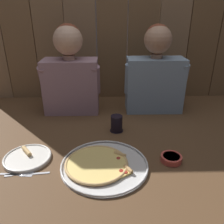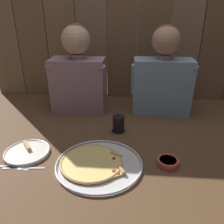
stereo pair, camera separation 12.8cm
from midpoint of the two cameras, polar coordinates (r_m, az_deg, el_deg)
The scene contains 11 objects.
ground_plane at distance 1.28m, azimuth -1.95°, elevation -9.30°, with size 3.20×3.20×0.00m, color brown.
pizza_tray at distance 1.16m, azimuth -5.86°, elevation -12.90°, with size 0.43×0.43×0.03m.
dinner_plate at distance 1.30m, azimuth -23.05°, elevation -10.45°, with size 0.24×0.24×0.03m.
drinking_glass at distance 1.43m, azimuth -1.41°, elevation -2.96°, with size 0.09×0.09×0.10m.
dipping_bowl at distance 1.20m, azimuth 11.58°, elevation -11.28°, with size 0.11×0.11×0.03m.
table_fork at distance 1.22m, azimuth -25.42°, elevation -13.89°, with size 0.13×0.04×0.01m.
table_knife at distance 1.22m, azimuth -25.64°, elevation -13.95°, with size 0.16×0.03×0.01m.
table_spoon at distance 1.20m, azimuth -22.98°, elevation -14.09°, with size 0.14×0.03×0.01m.
diner_left at distance 1.68m, azimuth -12.52°, elevation 9.56°, with size 0.42×0.22×0.62m.
diner_right at distance 1.67m, azimuth 8.59°, elevation 9.66°, with size 0.44×0.20×0.62m.
wooden_backdrop_wall at distance 1.90m, azimuth -2.09°, elevation 22.36°, with size 2.19×0.03×1.28m.
Camera 1 is at (-0.05, -1.06, 0.71)m, focal length 36.69 mm.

